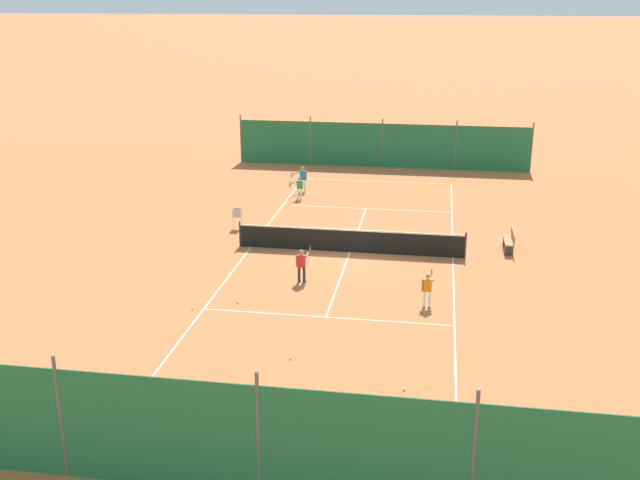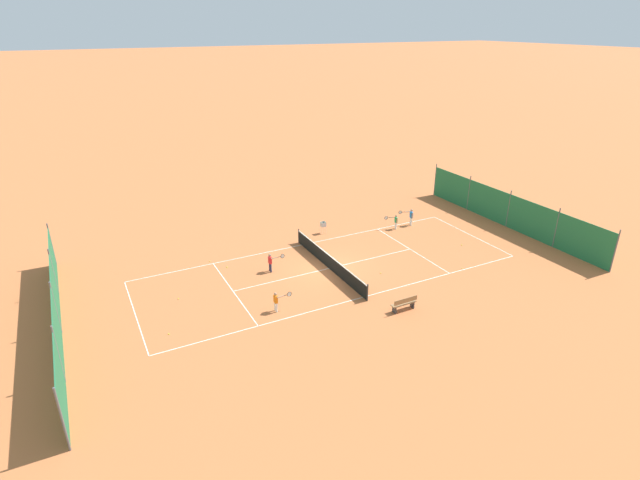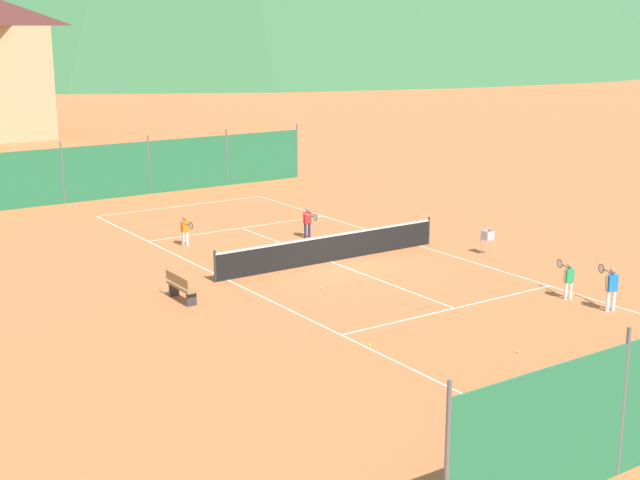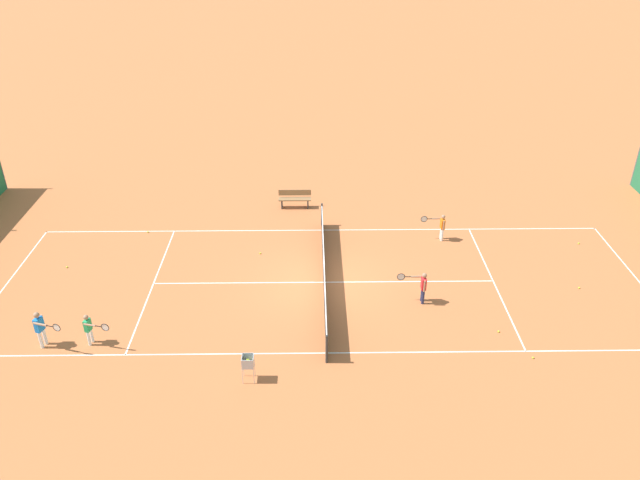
# 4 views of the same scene
# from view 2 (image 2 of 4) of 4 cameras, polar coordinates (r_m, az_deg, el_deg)

# --- Properties ---
(ground_plane) EXTENTS (600.00, 600.00, 0.00)m
(ground_plane) POSITION_cam_2_polar(r_m,az_deg,el_deg) (31.98, 1.04, -3.26)
(ground_plane) COLOR #BC6638
(court_line_markings) EXTENTS (8.25, 23.85, 0.01)m
(court_line_markings) POSITION_cam_2_polar(r_m,az_deg,el_deg) (31.98, 1.04, -3.26)
(court_line_markings) COLOR white
(court_line_markings) RESTS_ON ground
(tennis_net) EXTENTS (9.18, 0.08, 1.06)m
(tennis_net) POSITION_cam_2_polar(r_m,az_deg,el_deg) (31.76, 1.04, -2.46)
(tennis_net) COLOR #2D2D2D
(tennis_net) RESTS_ON ground
(windscreen_fence_far) EXTENTS (17.28, 0.08, 2.90)m
(windscreen_fence_far) POSITION_cam_2_polar(r_m,az_deg,el_deg) (28.37, -27.93, -7.08)
(windscreen_fence_far) COLOR #236B42
(windscreen_fence_far) RESTS_ON ground
(windscreen_fence_near) EXTENTS (17.28, 0.08, 2.90)m
(windscreen_fence_near) POSITION_cam_2_polar(r_m,az_deg,el_deg) (40.60, 20.72, 3.17)
(windscreen_fence_near) COLOR #236B42
(windscreen_fence_near) RESTS_ON ground
(player_near_service) EXTENTS (0.42, 1.02, 1.23)m
(player_near_service) POSITION_cam_2_polar(r_m,az_deg,el_deg) (31.44, -5.65, -2.42)
(player_near_service) COLOR #23284C
(player_near_service) RESTS_ON ground
(player_near_baseline) EXTENTS (0.69, 1.01, 1.32)m
(player_near_baseline) POSITION_cam_2_polar(r_m,az_deg,el_deg) (39.06, 10.32, 2.73)
(player_near_baseline) COLOR white
(player_near_baseline) RESTS_ON ground
(player_far_baseline) EXTENTS (0.40, 0.99, 1.17)m
(player_far_baseline) POSITION_cam_2_polar(r_m,az_deg,el_deg) (27.26, -4.98, -6.87)
(player_far_baseline) COLOR white
(player_far_baseline) RESTS_ON ground
(player_far_service) EXTENTS (0.57, 0.92, 1.13)m
(player_far_service) POSITION_cam_2_polar(r_m,az_deg,el_deg) (38.17, 8.59, 2.19)
(player_far_service) COLOR white
(player_far_service) RESTS_ON ground
(tennis_ball_near_corner) EXTENTS (0.07, 0.07, 0.07)m
(tennis_ball_near_corner) POSITION_cam_2_polar(r_m,az_deg,el_deg) (26.74, -16.90, -10.24)
(tennis_ball_near_corner) COLOR #CCE033
(tennis_ball_near_corner) RESTS_ON ground
(tennis_ball_service_box) EXTENTS (0.07, 0.07, 0.07)m
(tennis_ball_service_box) POSITION_cam_2_polar(r_m,az_deg,el_deg) (29.70, -15.87, -6.47)
(tennis_ball_service_box) COLOR #CCE033
(tennis_ball_service_box) RESTS_ON ground
(tennis_ball_alley_right) EXTENTS (0.07, 0.07, 0.07)m
(tennis_ball_alley_right) POSITION_cam_2_polar(r_m,az_deg,el_deg) (36.58, 15.89, -0.55)
(tennis_ball_alley_right) COLOR #CCE033
(tennis_ball_alley_right) RESTS_ON ground
(tennis_ball_mid_court) EXTENTS (0.07, 0.07, 0.07)m
(tennis_ball_mid_court) POSITION_cam_2_polar(r_m,az_deg,el_deg) (31.56, 6.95, -3.78)
(tennis_ball_mid_court) COLOR #CCE033
(tennis_ball_mid_court) RESTS_ON ground
(tennis_ball_far_corner) EXTENTS (0.07, 0.07, 0.07)m
(tennis_ball_far_corner) POSITION_cam_2_polar(r_m,az_deg,el_deg) (32.61, -10.59, -3.07)
(tennis_ball_far_corner) COLOR #CCE033
(tennis_ball_far_corner) RESTS_ON ground
(tennis_ball_by_net_right) EXTENTS (0.07, 0.07, 0.07)m
(tennis_ball_by_net_right) POSITION_cam_2_polar(r_m,az_deg,el_deg) (33.15, 15.92, -3.16)
(tennis_ball_by_net_right) COLOR #CCE033
(tennis_ball_by_net_right) RESTS_ON ground
(tennis_ball_alley_left) EXTENTS (0.07, 0.07, 0.07)m
(tennis_ball_alley_left) POSITION_cam_2_polar(r_m,az_deg,el_deg) (33.61, -12.48, -2.40)
(tennis_ball_alley_left) COLOR #CCE033
(tennis_ball_alley_left) RESTS_ON ground
(ball_hopper) EXTENTS (0.36, 0.36, 0.89)m
(ball_hopper) POSITION_cam_2_polar(r_m,az_deg,el_deg) (36.99, 0.36, 1.74)
(ball_hopper) COLOR #B7B7BC
(ball_hopper) RESTS_ON ground
(courtside_bench) EXTENTS (0.36, 1.50, 0.84)m
(courtside_bench) POSITION_cam_2_polar(r_m,az_deg,el_deg) (27.70, 9.59, -7.16)
(courtside_bench) COLOR olive
(courtside_bench) RESTS_ON ground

